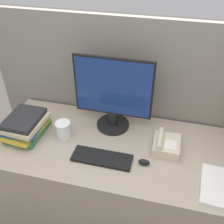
% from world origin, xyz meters
% --- Properties ---
extents(cubicle_panel_rear, '(2.03, 0.04, 1.48)m').
position_xyz_m(cubicle_panel_rear, '(0.00, 0.75, 0.74)').
color(cubicle_panel_rear, gray).
rests_on(cubicle_panel_rear, ground_plane).
extents(desk, '(1.63, 0.71, 0.77)m').
position_xyz_m(desk, '(0.00, 0.36, 0.38)').
color(desk, tan).
rests_on(desk, ground_plane).
extents(monitor, '(0.52, 0.23, 0.52)m').
position_xyz_m(monitor, '(-0.07, 0.55, 1.02)').
color(monitor, black).
rests_on(monitor, desk).
extents(keyboard, '(0.36, 0.13, 0.02)m').
position_xyz_m(keyboard, '(-0.05, 0.22, 0.78)').
color(keyboard, black).
rests_on(keyboard, desk).
extents(mouse, '(0.07, 0.04, 0.03)m').
position_xyz_m(mouse, '(0.20, 0.24, 0.79)').
color(mouse, black).
rests_on(mouse, desk).
extents(coffee_cup, '(0.10, 0.10, 0.11)m').
position_xyz_m(coffee_cup, '(-0.36, 0.36, 0.83)').
color(coffee_cup, white).
rests_on(coffee_cup, desk).
extents(book_stack, '(0.26, 0.32, 0.15)m').
position_xyz_m(book_stack, '(-0.61, 0.32, 0.84)').
color(book_stack, '#38723F').
rests_on(book_stack, desk).
extents(desk_telephone, '(0.16, 0.19, 0.10)m').
position_xyz_m(desk_telephone, '(0.31, 0.40, 0.81)').
color(desk_telephone, beige).
rests_on(desk_telephone, desk).
extents(paper_pile, '(0.25, 0.29, 0.02)m').
position_xyz_m(paper_pile, '(0.64, 0.17, 0.78)').
color(paper_pile, white).
rests_on(paper_pile, desk).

